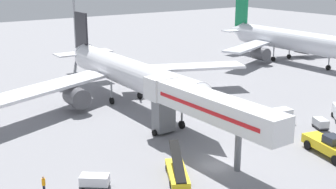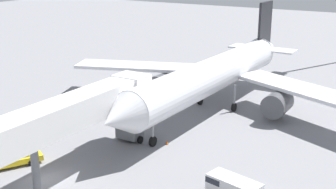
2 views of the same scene
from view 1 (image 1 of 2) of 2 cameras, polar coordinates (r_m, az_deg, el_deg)
ground_plane at (r=48.85m, az=6.27°, el=-9.06°), size 300.00×300.00×0.00m
airplane_at_gate at (r=69.84m, az=-5.29°, el=2.73°), size 45.81×43.95×12.87m
jet_bridge at (r=50.25m, az=4.23°, el=-1.43°), size 3.57×21.24×7.40m
pushback_tug at (r=53.80m, az=20.04°, el=-6.24°), size 3.90×7.47×2.50m
belt_loader_truck at (r=45.60m, az=1.19°, el=-9.81°), size 4.52×6.22×3.00m
service_van_near_left at (r=62.68m, az=13.51°, el=-2.64°), size 4.90×2.76×1.90m
baggage_cart_far_right at (r=62.40m, az=18.97°, el=-3.50°), size 2.20×2.59×1.35m
baggage_cart_far_center at (r=44.29m, az=-9.38°, el=-10.86°), size 3.06×2.85×1.33m
ground_crew_worker_foreground at (r=44.20m, az=-15.64°, el=-11.03°), size 0.48×0.48×1.79m
safety_cone_alpha at (r=60.67m, az=1.90°, el=-3.68°), size 0.31×0.31×0.48m
airplane_background at (r=105.83m, az=14.65°, el=6.82°), size 37.48×37.45×13.25m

